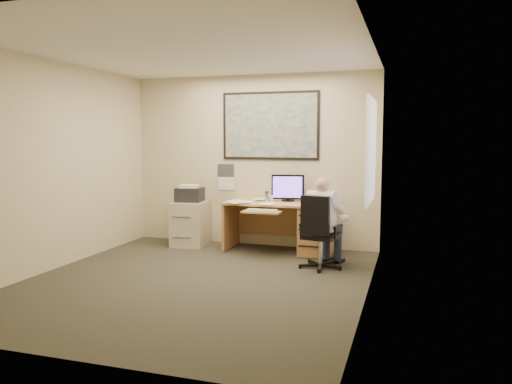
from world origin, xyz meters
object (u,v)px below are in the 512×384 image
(desk, at_px, (301,223))
(person, at_px, (321,223))
(office_chair, at_px, (321,247))
(filing_cabinet, at_px, (190,219))

(desk, xyz_separation_m, person, (0.44, -0.79, 0.15))
(office_chair, bearing_deg, filing_cabinet, 170.93)
(office_chair, bearing_deg, person, 108.43)
(desk, relative_size, office_chair, 1.64)
(filing_cabinet, relative_size, person, 0.82)
(desk, distance_m, office_chair, 0.99)
(desk, relative_size, filing_cabinet, 1.64)
(desk, bearing_deg, office_chair, -62.74)
(desk, distance_m, person, 0.92)
(filing_cabinet, bearing_deg, desk, -6.48)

